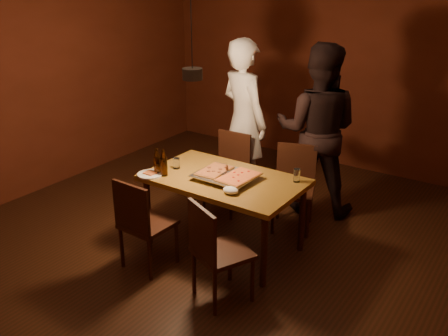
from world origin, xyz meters
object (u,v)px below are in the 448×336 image
Objects in this scene: plate_slice at (150,174)px; diner_dark at (317,130)px; beer_bottle_b at (164,163)px; chair_far_right at (295,179)px; pizza_tray at (226,177)px; diner_white at (244,121)px; dining_table at (224,185)px; beer_bottle_a at (157,161)px; pendant_lamp at (192,73)px; chair_near_right at (214,244)px; chair_near_left at (141,217)px; chair_far_left at (230,164)px.

diner_dark reaches higher than plate_slice.
diner_dark is at bearing 60.82° from beer_bottle_b.
chair_far_right reaches higher than plate_slice.
pizza_tray is 0.29× the size of diner_white.
dining_table is 0.69m from beer_bottle_a.
pizza_tray is 1.25m from diner_white.
beer_bottle_a reaches higher than dining_table.
diner_dark is at bearing 67.94° from pendant_lamp.
chair_near_right is 2.12× the size of beer_bottle_b.
diner_dark is (0.75, 2.04, 0.42)m from chair_near_left.
chair_near_left is at bearing 89.89° from chair_far_left.
diner_dark is (0.37, 1.28, 0.28)m from dining_table.
pendant_lamp is (0.41, 0.18, 1.00)m from plate_slice.
chair_near_right is 2.17× the size of beer_bottle_a.
chair_far_left and chair_near_left have the same top height.
pendant_lamp reaches higher than diner_white.
pendant_lamp is at bearing 16.24° from beer_bottle_a.
chair_near_right is at bearing 135.96° from diner_white.
beer_bottle_b is 0.14× the size of diner_white.
dining_table is 0.90m from chair_far_right.
plate_slice is at bearing 78.50° from chair_far_left.
pizza_tray is 2.22× the size of plate_slice.
beer_bottle_a is at bearing -163.76° from pendant_lamp.
chair_near_left is 0.25× the size of diner_white.
chair_near_right is 1.12m from beer_bottle_b.
chair_far_left is 1.56m from pendant_lamp.
pendant_lamp is (-0.22, -0.17, 1.08)m from dining_table.
dining_table is 0.73m from plate_slice.
chair_far_right is at bearing 66.29° from dining_table.
diner_white is (0.12, 1.39, 0.08)m from beer_bottle_a.
chair_far_left is 1.16m from plate_slice.
dining_table is at bearing 37.17° from pendant_lamp.
chair_far_right is 1.74m from chair_near_left.
pendant_lamp is at bearing 39.30° from chair_far_right.
chair_far_right and chair_near_right have the same top height.
beer_bottle_b is at bearing 43.79° from diner_dark.
diner_dark is at bearing 74.09° from dining_table.
chair_near_right is 2.10m from diner_dark.
diner_white is (0.15, 1.46, 0.20)m from plate_slice.
chair_near_right is 0.29× the size of diner_dark.
chair_near_left is at bearing -117.06° from dining_table.
diner_dark reaches higher than beer_bottle_b.
plate_slice is 1.10m from pendant_lamp.
diner_dark is (0.01, 0.47, 0.42)m from chair_far_right.
beer_bottle_a reaches higher than plate_slice.
beer_bottle_a is 0.13× the size of diner_white.
diner_white reaches higher than beer_bottle_a.
chair_near_right is 1.51m from pendant_lamp.
chair_far_left is at bearing 80.96° from plate_slice.
beer_bottle_b reaches higher than chair_near_right.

